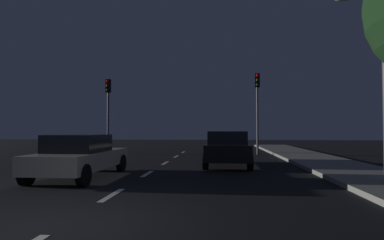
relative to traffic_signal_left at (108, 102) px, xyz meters
name	(u,v)px	position (x,y,z in m)	size (l,w,h in m)	color
ground_plane	(151,172)	(4.90, -8.93, -3.51)	(80.00, 80.00, 0.00)	black
sidewalk_curb_right	(355,172)	(12.40, -8.93, -3.44)	(3.00, 40.00, 0.15)	gray
lane_stripe_second	(112,195)	(4.90, -13.33, -3.51)	(0.16, 1.60, 0.01)	silver
lane_stripe_third	(147,174)	(4.90, -9.53, -3.51)	(0.16, 1.60, 0.01)	silver
lane_stripe_fourth	(165,163)	(4.90, -5.73, -3.51)	(0.16, 1.60, 0.01)	silver
lane_stripe_fifth	(176,156)	(4.90, -1.93, -3.51)	(0.16, 1.60, 0.01)	silver
lane_stripe_sixth	(183,152)	(4.90, 1.87, -3.51)	(0.16, 1.60, 0.01)	silver
traffic_signal_left	(108,102)	(0.00, 0.00, 0.00)	(0.32, 0.38, 5.02)	#4C4C51
traffic_signal_right	(257,98)	(9.95, 0.00, 0.15)	(0.32, 0.38, 5.27)	#4C4C51
car_stopped_ahead	(227,148)	(7.85, -6.74, -2.73)	(2.00, 4.07, 1.54)	black
car_adjacent_lane	(80,156)	(2.88, -10.64, -2.78)	(1.92, 4.52, 1.44)	beige
street_lamp_right	(376,63)	(12.43, -10.55, 0.17)	(1.63, 0.36, 6.02)	#4C4C51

